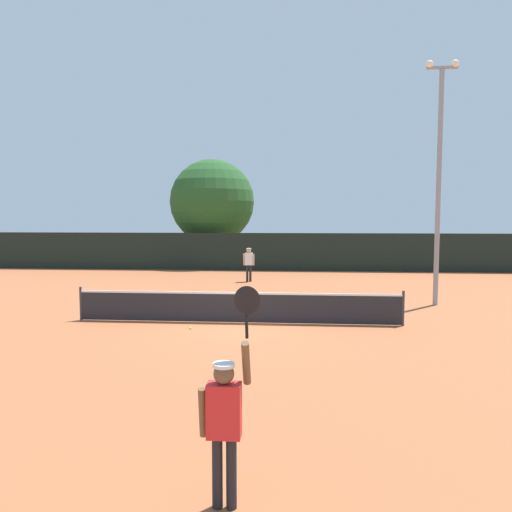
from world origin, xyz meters
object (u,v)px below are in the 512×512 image
(large_tree, at_px, (212,202))
(player_receiving, at_px, (249,261))
(tennis_ball, at_px, (190,328))
(light_pole, at_px, (439,169))
(player_serving, at_px, (225,412))
(parked_car_near, at_px, (239,250))

(large_tree, bearing_deg, player_receiving, -68.34)
(player_receiving, bearing_deg, tennis_ball, 86.22)
(tennis_ball, distance_m, light_pole, 10.73)
(player_serving, bearing_deg, large_tree, 100.09)
(player_receiving, relative_size, light_pole, 0.19)
(player_serving, relative_size, large_tree, 0.35)
(parked_car_near, bearing_deg, player_serving, -76.09)
(player_serving, height_order, large_tree, large_tree)
(player_receiving, bearing_deg, light_pole, 141.83)
(player_receiving, height_order, tennis_ball, player_receiving)
(player_serving, height_order, parked_car_near, player_serving)
(tennis_ball, bearing_deg, player_receiving, 86.22)
(tennis_ball, bearing_deg, large_tree, 97.83)
(light_pole, bearing_deg, tennis_ball, -150.88)
(player_receiving, height_order, parked_car_near, player_receiving)
(player_receiving, xyz_separation_m, parked_car_near, (-1.90, 12.00, -0.28))
(player_serving, bearing_deg, tennis_ball, 104.96)
(large_tree, distance_m, parked_car_near, 5.31)
(tennis_ball, height_order, parked_car_near, parked_car_near)
(parked_car_near, bearing_deg, player_receiving, -73.49)
(light_pole, xyz_separation_m, large_tree, (-10.89, 14.27, -0.72))
(light_pole, bearing_deg, parked_car_near, 117.85)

